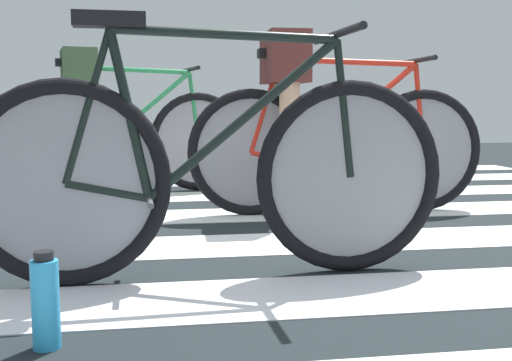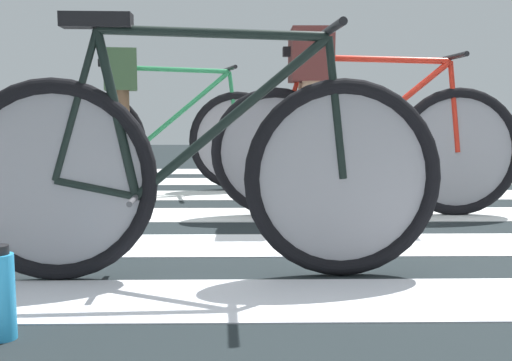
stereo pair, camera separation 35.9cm
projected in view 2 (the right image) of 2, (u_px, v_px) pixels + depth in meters
name	position (u px, v px, depth m)	size (l,w,h in m)	color
ground	(331.00, 251.00, 2.69)	(18.00, 14.00, 0.02)	black
crosswalk_markings	(336.00, 245.00, 2.76)	(5.42, 6.53, 0.00)	silver
bicycle_1_of_3	(200.00, 172.00, 2.20)	(1.74, 0.52, 0.93)	black
bicycle_2_of_3	(366.00, 147.00, 3.46)	(1.74, 0.52, 0.93)	black
cyclist_2_of_3	(311.00, 97.00, 3.42)	(0.31, 0.41, 1.02)	tan
bicycle_3_of_3	(167.00, 138.00, 4.45)	(1.72, 0.56, 0.93)	black
cyclist_3_of_3	(122.00, 101.00, 4.36)	(0.38, 0.45, 1.00)	brown
water_bottle	(2.00, 295.00, 1.65)	(0.07, 0.07, 0.26)	#2996D3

